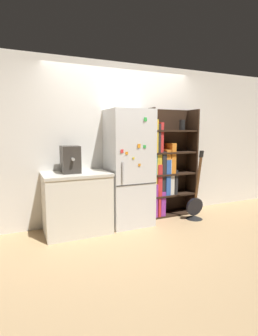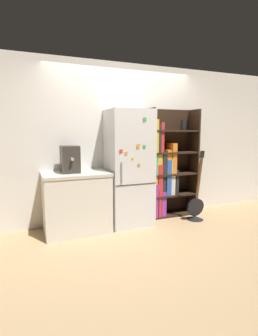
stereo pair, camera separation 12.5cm
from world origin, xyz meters
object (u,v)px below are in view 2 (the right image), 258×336
(bookshelf, at_px, (165,169))
(espresso_machine, at_px, (70,159))
(refrigerator, at_px, (129,168))
(guitar, at_px, (196,210))

(bookshelf, relative_size, espresso_machine, 4.78)
(refrigerator, height_order, espresso_machine, refrigerator)
(bookshelf, height_order, espresso_machine, bookshelf)
(refrigerator, xyz_separation_m, guitar, (1.12, -0.26, -0.74))
(bookshelf, bearing_deg, espresso_machine, -175.35)
(refrigerator, bearing_deg, espresso_machine, 178.84)
(espresso_machine, relative_size, guitar, 0.33)
(bookshelf, height_order, guitar, bookshelf)
(refrigerator, xyz_separation_m, espresso_machine, (-0.92, 0.02, 0.18))
(refrigerator, bearing_deg, guitar, -13.23)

